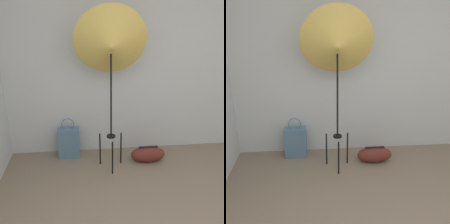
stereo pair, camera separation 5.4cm
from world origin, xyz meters
The scene contains 4 objects.
wall_back centered at (0.00, 2.57, 1.30)m, with size 8.00×0.05×2.60m.
photo_umbrella centered at (-0.27, 2.04, 1.61)m, with size 0.87×0.49×2.06m.
tote_bag centered at (-0.84, 2.37, 0.22)m, with size 0.30×0.16×0.60m.
duffel_bag centered at (0.25, 2.13, 0.11)m, with size 0.48×0.22×0.23m.
Camera 2 is at (-0.53, -1.00, 1.97)m, focal length 42.00 mm.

